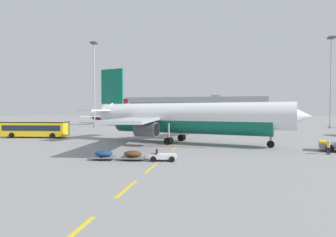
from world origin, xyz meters
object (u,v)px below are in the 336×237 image
ground_crew_worker (328,146)px  apron_light_mast_near (94,75)px  airliner_foreground (184,118)px  baggage_train (133,155)px  apron_shuttle_bus (35,128)px  airliner_far_center (109,116)px  apron_light_mast_far (331,72)px

ground_crew_worker → apron_light_mast_near: (-48.84, 40.88, 14.74)m
airliner_foreground → baggage_train: airliner_foreground is taller
apron_shuttle_bus → ground_crew_worker: 47.08m
airliner_far_center → ground_crew_worker: 82.76m
apron_light_mast_far → ground_crew_worker: bearing=-110.4°
airliner_foreground → apron_shuttle_bus: airliner_foreground is taller
ground_crew_worker → apron_light_mast_far: apron_light_mast_far is taller
apron_shuttle_bus → apron_light_mast_near: size_ratio=0.49×
baggage_train → apron_light_mast_far: 71.00m
airliner_far_center → apron_light_mast_far: 74.61m
apron_light_mast_far → apron_light_mast_near: bearing=-172.7°
apron_shuttle_bus → apron_light_mast_near: 33.45m
airliner_far_center → apron_shuttle_bus: size_ratio=1.99×
apron_shuttle_bus → apron_light_mast_near: (-2.98, 30.27, 13.91)m
airliner_far_center → apron_light_mast_near: (5.04, -21.90, 12.69)m
airliner_far_center → apron_shuttle_bus: 52.80m
apron_shuttle_bus → baggage_train: apron_shuttle_bus is taller
baggage_train → apron_light_mast_far: (39.23, 57.15, 15.37)m
baggage_train → apron_light_mast_far: apron_light_mast_far is taller
apron_light_mast_far → airliner_foreground: bearing=-130.5°
apron_shuttle_bus → apron_light_mast_near: bearing=95.6°
airliner_foreground → apron_shuttle_bus: (-28.25, 3.20, -2.20)m
airliner_foreground → apron_light_mast_near: apron_light_mast_near is taller
ground_crew_worker → apron_light_mast_far: (18.39, 49.51, 14.97)m
airliner_foreground → apron_light_mast_far: 56.68m
airliner_foreground → airliner_far_center: airliner_foreground is taller
baggage_train → apron_light_mast_near: apron_light_mast_near is taller
apron_shuttle_bus → apron_light_mast_far: bearing=31.2°
airliner_far_center → apron_light_mast_near: apron_light_mast_near is taller
apron_light_mast_near → apron_light_mast_far: (67.24, 8.63, 0.24)m
apron_light_mast_near → apron_light_mast_far: bearing=7.3°
airliner_far_center → apron_light_mast_near: bearing=-77.0°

